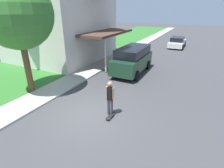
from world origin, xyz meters
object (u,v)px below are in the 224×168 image
(car_down_street, at_px, (177,42))
(skateboarder, at_px, (110,97))
(lawn_tree_near, at_px, (17,14))
(suv_parked, at_px, (132,59))
(skateboard, at_px, (111,116))

(car_down_street, xyz_separation_m, skateboarder, (-0.52, -18.86, 0.33))
(car_down_street, relative_size, skateboarder, 2.57)
(lawn_tree_near, bearing_deg, suv_parked, 55.72)
(car_down_street, bearing_deg, lawn_tree_near, -108.05)
(skateboard, bearing_deg, lawn_tree_near, 177.10)
(car_down_street, height_order, skateboard, car_down_street)
(lawn_tree_near, bearing_deg, skateboarder, -1.07)
(lawn_tree_near, xyz_separation_m, suv_parked, (4.31, 6.32, -3.47))
(lawn_tree_near, xyz_separation_m, skateboarder, (5.59, -0.10, -3.58))
(skateboarder, bearing_deg, skateboard, -53.32)
(suv_parked, distance_m, skateboard, 6.84)
(lawn_tree_near, bearing_deg, skateboard, -2.90)
(suv_parked, relative_size, skateboarder, 2.74)
(lawn_tree_near, distance_m, suv_parked, 8.40)
(lawn_tree_near, bearing_deg, car_down_street, 71.95)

